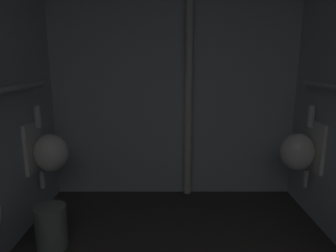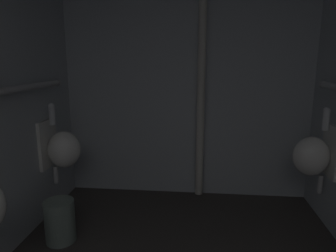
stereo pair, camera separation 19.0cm
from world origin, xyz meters
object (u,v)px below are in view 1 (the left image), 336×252
(waste_bin, at_px, (51,227))
(urinal_left_far, at_px, (48,151))
(standpipe_back_wall, at_px, (189,78))
(urinal_right_far, at_px, (300,151))

(waste_bin, bearing_deg, urinal_left_far, 109.03)
(standpipe_back_wall, xyz_separation_m, waste_bin, (-1.10, -0.95, -1.07))
(urinal_left_far, bearing_deg, urinal_right_far, 0.58)
(urinal_left_far, distance_m, urinal_right_far, 2.22)
(urinal_right_far, bearing_deg, urinal_left_far, -179.42)
(urinal_left_far, xyz_separation_m, standpipe_back_wall, (1.26, 0.49, 0.61))
(urinal_right_far, distance_m, waste_bin, 2.17)
(standpipe_back_wall, distance_m, waste_bin, 1.81)
(standpipe_back_wall, height_order, waste_bin, standpipe_back_wall)
(urinal_left_far, relative_size, urinal_right_far, 1.00)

